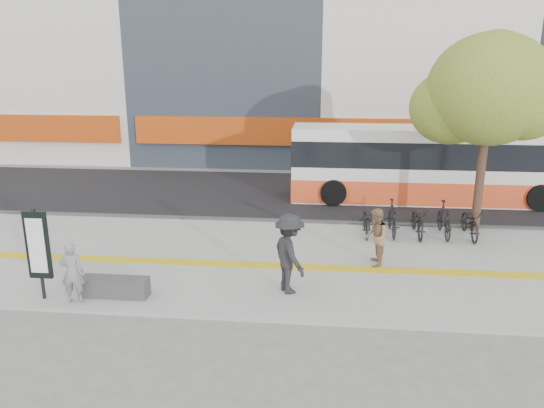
# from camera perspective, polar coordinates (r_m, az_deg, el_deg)

# --- Properties ---
(ground) EXTENTS (120.00, 120.00, 0.00)m
(ground) POSITION_cam_1_polar(r_m,az_deg,el_deg) (13.22, -4.38, -8.69)
(ground) COLOR #61615C
(ground) RESTS_ON ground
(sidewalk) EXTENTS (40.00, 7.00, 0.08)m
(sidewalk) POSITION_cam_1_polar(r_m,az_deg,el_deg) (14.57, -3.34, -6.13)
(sidewalk) COLOR gray
(sidewalk) RESTS_ON ground
(tactile_strip) EXTENTS (40.00, 0.45, 0.01)m
(tactile_strip) POSITION_cam_1_polar(r_m,az_deg,el_deg) (14.09, -3.67, -6.71)
(tactile_strip) COLOR gold
(tactile_strip) RESTS_ON sidewalk
(street) EXTENTS (40.00, 8.00, 0.06)m
(street) POSITION_cam_1_polar(r_m,az_deg,el_deg) (21.65, -0.21, 1.18)
(street) COLOR black
(street) RESTS_ON ground
(curb) EXTENTS (40.00, 0.25, 0.14)m
(curb) POSITION_cam_1_polar(r_m,az_deg,el_deg) (17.82, -1.57, -1.89)
(curb) COLOR #343436
(curb) RESTS_ON ground
(bench) EXTENTS (1.60, 0.45, 0.45)m
(bench) POSITION_cam_1_polar(r_m,az_deg,el_deg) (12.77, -17.09, -8.80)
(bench) COLOR #343436
(bench) RESTS_ON sidewalk
(signboard) EXTENTS (0.55, 0.10, 2.20)m
(signboard) POSITION_cam_1_polar(r_m,az_deg,el_deg) (12.84, -24.61, -4.33)
(signboard) COLOR black
(signboard) RESTS_ON sidewalk
(street_tree) EXTENTS (4.40, 3.80, 6.31)m
(street_tree) POSITION_cam_1_polar(r_m,az_deg,el_deg) (17.42, 22.88, 11.41)
(street_tree) COLOR #352018
(street_tree) RESTS_ON sidewalk
(bus) EXTENTS (10.89, 2.58, 2.90)m
(bus) POSITION_cam_1_polar(r_m,az_deg,el_deg) (21.16, 17.26, 4.00)
(bus) COLOR silver
(bus) RESTS_ON street
(bicycle_row) EXTENTS (3.88, 1.87, 1.09)m
(bicycle_row) POSITION_cam_1_polar(r_m,az_deg,el_deg) (16.85, 15.94, -1.70)
(bicycle_row) COLOR black
(bicycle_row) RESTS_ON sidewalk
(seated_woman) EXTENTS (0.59, 0.44, 1.45)m
(seated_woman) POSITION_cam_1_polar(r_m,az_deg,el_deg) (12.58, -21.34, -7.10)
(seated_woman) COLOR black
(seated_woman) RESTS_ON sidewalk
(pedestrian_tan) EXTENTS (0.63, 0.79, 1.59)m
(pedestrian_tan) POSITION_cam_1_polar(r_m,az_deg,el_deg) (14.02, 11.43, -3.67)
(pedestrian_tan) COLOR #866448
(pedestrian_tan) RESTS_ON sidewalk
(pedestrian_dark) EXTENTS (1.24, 1.44, 1.94)m
(pedestrian_dark) POSITION_cam_1_polar(r_m,az_deg,el_deg) (12.15, 1.95, -5.54)
(pedestrian_dark) COLOR black
(pedestrian_dark) RESTS_ON sidewalk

